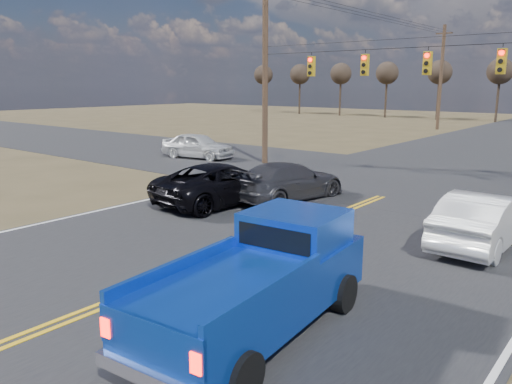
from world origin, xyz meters
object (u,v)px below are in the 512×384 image
Objects in this scene: pickup_truck at (261,280)px; black_suv at (223,183)px; white_car_queue at (483,220)px; dgrey_car_queue at (288,181)px; cross_car_west at (198,146)px.

pickup_truck is 0.99× the size of black_suv.
black_suv is 9.07m from white_car_queue.
cross_car_west is at bearing -18.72° from dgrey_car_queue.
white_car_queue is 7.61m from dgrey_car_queue.
pickup_truck reaches higher than dgrey_car_queue.
pickup_truck is 1.18× the size of white_car_queue.
cross_car_west is (-16.46, 14.62, -0.19)m from pickup_truck.
white_car_queue is 0.92× the size of dgrey_car_queue.
pickup_truck is at bearing 77.69° from white_car_queue.
white_car_queue is 1.02× the size of cross_car_west.
dgrey_car_queue is 1.11× the size of cross_car_west.
dgrey_car_queue is (-7.49, 1.35, -0.03)m from white_car_queue.
pickup_truck reaches higher than cross_car_west.
white_car_queue reaches higher than dgrey_car_queue.
pickup_truck is 1.20× the size of cross_car_west.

